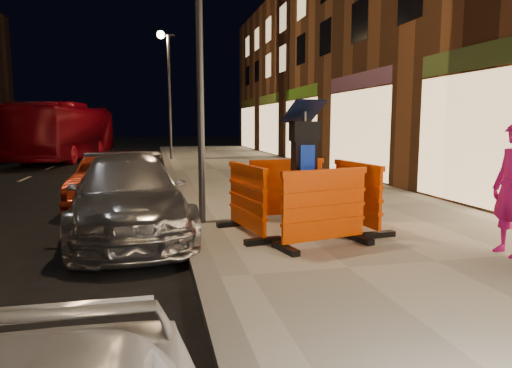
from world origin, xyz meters
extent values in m
plane|color=black|center=(0.00, 0.00, 0.00)|extent=(120.00, 120.00, 0.00)
cube|color=#9A978C|center=(3.00, 0.00, 0.07)|extent=(6.00, 60.00, 0.15)
cube|color=slate|center=(0.00, 0.00, 0.07)|extent=(0.30, 60.00, 0.15)
cube|color=black|center=(1.81, 1.95, 1.17)|extent=(0.73, 0.73, 2.03)
cube|color=#F64500|center=(1.81, 1.00, 0.72)|extent=(1.55, 0.92, 1.13)
cube|color=#F64500|center=(1.81, 2.90, 0.72)|extent=(1.51, 0.74, 1.13)
cube|color=#F64500|center=(0.86, 1.95, 0.72)|extent=(0.86, 1.54, 1.13)
cube|color=#F64500|center=(2.76, 1.95, 0.72)|extent=(0.76, 1.51, 1.13)
imported|color=#BBBBC0|center=(-1.04, 2.99, 0.00)|extent=(2.30, 4.82, 1.35)
imported|color=#AB2917|center=(-1.45, 5.78, 0.00)|extent=(1.81, 3.93, 1.25)
imported|color=maroon|center=(-5.02, 20.35, 0.00)|extent=(3.87, 10.75, 2.93)
cylinder|color=#3F3F44|center=(0.25, 3.00, 3.15)|extent=(0.12, 0.12, 6.00)
cylinder|color=#3F3F44|center=(0.25, 18.00, 3.15)|extent=(0.12, 0.12, 6.00)
camera|label=1|loc=(-0.57, -5.13, 1.95)|focal=32.00mm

